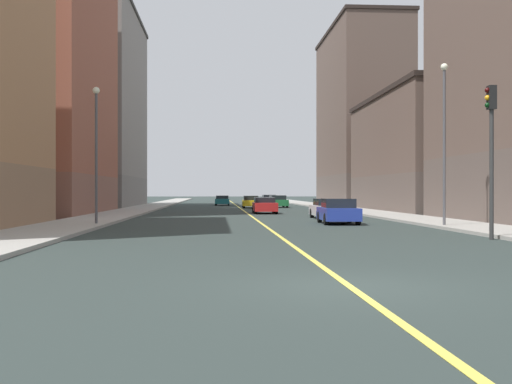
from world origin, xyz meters
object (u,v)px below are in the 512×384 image
Objects in this scene: traffic_light_left_near at (491,140)px; car_white at (328,209)px; building_right_midblock at (47,62)px; car_blue at (338,212)px; car_teal at (222,200)px; building_left_mid at (421,153)px; building_left_far at (361,117)px; car_red at (265,205)px; street_lamp_right_near at (96,141)px; car_yellow at (251,202)px; building_right_distant at (101,109)px; car_green at (278,202)px; street_lamp_left_near at (444,128)px; car_black at (269,200)px.

car_white is (-2.93, 17.78, -3.10)m from traffic_light_left_near.
building_right_midblock reaches higher than car_blue.
car_teal is (-6.03, 45.25, -0.05)m from car_blue.
building_left_mid is 0.96× the size of building_left_far.
traffic_light_left_near is 18.28m from car_white.
street_lamp_right_near is at bearing -120.04° from car_red.
building_right_midblock reaches higher than traffic_light_left_near.
traffic_light_left_near is 45.46m from car_yellow.
car_white is (20.80, -32.50, -10.78)m from building_right_distant.
building_left_far is 5.08× the size of car_teal.
car_red is 1.06× the size of car_green.
car_blue is (13.05, 1.54, -3.77)m from street_lamp_right_near.
building_left_mid is at bearing 73.70° from street_lamp_left_near.
street_lamp_right_near is (-17.58, 2.52, -0.50)m from street_lamp_left_near.
car_blue is at bearing 138.09° from street_lamp_left_near.
car_red is 1.06× the size of car_blue.
car_red is (-7.39, 20.14, -4.30)m from street_lamp_left_near.
building_right_midblock is 34.62m from car_teal.
car_green is (13.07, 35.65, -3.79)m from street_lamp_right_near.
car_black is at bearing -2.66° from car_teal.
car_white is 38.70m from car_black.
building_left_mid is at bearing 60.25° from car_blue.
building_left_mid is at bearing 8.29° from building_right_midblock.
car_teal is at bearing 96.21° from car_red.
car_red is (17.36, -22.70, -10.79)m from building_right_distant.
building_right_distant is (-31.93, -5.01, 0.14)m from building_left_far.
street_lamp_left_near is 17.76m from street_lamp_right_near.
car_teal is at bearing 64.26° from building_right_midblock.
street_lamp_right_near is 1.72× the size of car_black.
building_right_midblock reaches higher than car_red.
street_lamp_left_near reaches higher than car_green.
building_right_distant is 5.57× the size of car_blue.
traffic_light_left_near is at bearing -76.99° from car_red.
car_blue is 33.52m from car_yellow.
car_teal is (14.19, 6.48, -10.81)m from building_right_distant.
street_lamp_left_near is 1.75× the size of car_white.
building_left_far reaches higher than car_black.
street_lamp_right_near is at bearing -118.64° from building_left_far.
car_yellow is (-14.74, 12.91, -4.66)m from building_left_mid.
traffic_light_left_near is 1.41× the size of car_blue.
building_right_distant is 23.71m from car_black.
car_white is (6.61, -38.98, 0.03)m from car_teal.
building_right_midblock is 5.25× the size of car_white.
car_white is (-3.95, 10.34, -4.29)m from street_lamp_left_near.
building_left_far is at bearing 61.36° from street_lamp_right_near.
building_right_distant is 3.22× the size of street_lamp_right_near.
car_black is (2.83, 28.90, 0.00)m from car_red.
car_black is (3.01, 11.60, 0.01)m from car_yellow.
car_green is at bearing 130.59° from building_left_mid.
car_red is at bearing 109.35° from car_white.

